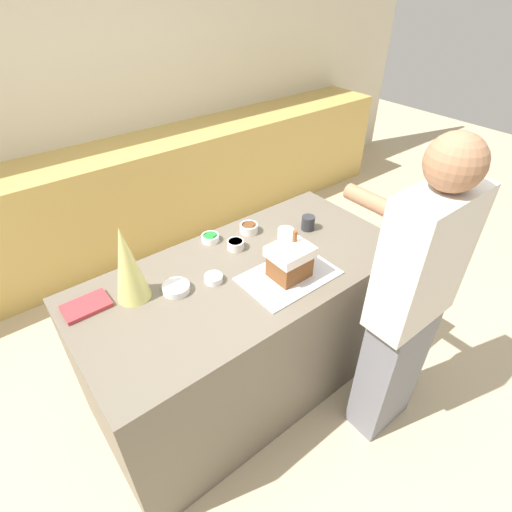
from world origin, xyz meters
TOP-DOWN VIEW (x-y plane):
  - ground_plane at (0.00, 0.00)m, footprint 12.00×12.00m
  - wall_back at (0.00, 2.20)m, footprint 8.00×0.05m
  - back_cabinet_block at (0.00, 1.87)m, footprint 6.00×0.60m
  - kitchen_island at (0.00, 0.00)m, footprint 1.77×0.85m
  - baking_tray at (0.15, -0.18)m, footprint 0.48×0.32m
  - gingerbread_house at (0.15, -0.18)m, footprint 0.20×0.17m
  - decorative_tree at (-0.53, 0.17)m, footprint 0.16×0.16m
  - candy_bowl_beside_tree at (0.08, 0.19)m, footprint 0.09×0.09m
  - candy_bowl_far_left at (0.24, 0.28)m, footprint 0.11×0.11m
  - candy_bowl_far_right at (0.37, 0.10)m, footprint 0.09×0.09m
  - candy_bowl_behind_tray at (0.01, 0.34)m, footprint 0.10×0.10m
  - candy_bowl_front_corner at (-0.36, 0.08)m, footprint 0.13×0.13m
  - candy_bowl_near_tray_left at (-0.17, 0.03)m, footprint 0.09×0.09m
  - cookbook at (-0.74, 0.24)m, footprint 0.21×0.14m
  - mug at (0.53, 0.08)m, footprint 0.08×0.08m
  - person at (0.46, -0.67)m, footprint 0.45×0.57m

SIDE VIEW (x-z plane):
  - ground_plane at x=0.00m, z-range 0.00..0.00m
  - kitchen_island at x=0.00m, z-range 0.00..0.91m
  - back_cabinet_block at x=0.00m, z-range 0.00..0.96m
  - person at x=0.46m, z-range 0.03..1.75m
  - baking_tray at x=0.15m, z-range 0.91..0.92m
  - cookbook at x=-0.74m, z-range 0.91..0.93m
  - candy_bowl_near_tray_left at x=-0.17m, z-range 0.91..0.95m
  - candy_bowl_front_corner at x=-0.36m, z-range 0.91..0.95m
  - candy_bowl_behind_tray at x=0.01m, z-range 0.91..0.95m
  - candy_bowl_beside_tree at x=0.08m, z-range 0.91..0.96m
  - candy_bowl_far_left at x=0.24m, z-range 0.91..0.96m
  - candy_bowl_far_right at x=0.37m, z-range 0.91..0.97m
  - mug at x=0.53m, z-range 0.91..0.99m
  - gingerbread_house at x=0.15m, z-range 0.89..1.13m
  - decorative_tree at x=-0.53m, z-range 0.91..1.30m
  - wall_back at x=0.00m, z-range 0.00..2.60m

